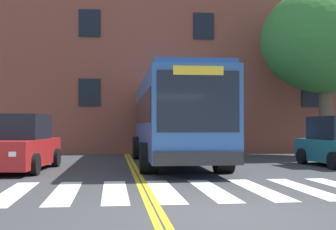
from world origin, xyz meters
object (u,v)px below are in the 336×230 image
Objects in this scene: car_red_near_lane at (19,145)px; street_tree_curbside_large at (325,41)px; car_silver_behind_bus at (137,133)px; city_bus at (173,117)px.

street_tree_curbside_large is (12.95, 5.02, 4.63)m from car_red_near_lane.
car_silver_behind_bus is at bearing 139.32° from street_tree_curbside_large.
street_tree_curbside_large is at bearing 21.19° from city_bus.
car_red_near_lane is 13.07m from car_silver_behind_bus.
city_bus is at bearing 21.15° from car_red_near_lane.
car_red_near_lane is at bearing -158.82° from street_tree_curbside_large.
car_silver_behind_bus reaches higher than car_red_near_lane.
street_tree_curbside_large is (7.58, 2.94, 3.65)m from city_bus.
city_bus is 5.84m from car_red_near_lane.
car_red_near_lane is 14.64m from street_tree_curbside_large.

